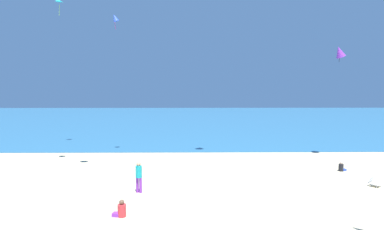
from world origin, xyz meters
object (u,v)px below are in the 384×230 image
(beach_chair_mid_beach, at_px, (374,182))
(kite_blue, at_px, (115,18))
(person_0, at_px, (121,210))
(person_1, at_px, (139,175))
(kite_purple, at_px, (340,52))
(person_2, at_px, (341,167))
(kite_teal, at_px, (59,1))

(beach_chair_mid_beach, distance_m, kite_blue, 22.36)
(person_0, xyz_separation_m, person_1, (0.32, 3.38, 0.72))
(kite_purple, bearing_deg, beach_chair_mid_beach, -97.80)
(person_2, distance_m, kite_blue, 21.02)
(kite_teal, relative_size, kite_purple, 1.07)
(person_1, bearing_deg, beach_chair_mid_beach, -69.03)
(person_0, height_order, person_1, person_1)
(kite_purple, bearing_deg, kite_teal, 167.65)
(kite_teal, distance_m, kite_purple, 25.30)
(beach_chair_mid_beach, bearing_deg, kite_blue, -155.63)
(kite_blue, xyz_separation_m, kite_purple, (18.15, -1.49, -2.91))
(kite_blue, bearing_deg, kite_teal, 147.78)
(person_1, height_order, kite_blue, kite_blue)
(person_0, bearing_deg, person_1, -86.50)
(person_1, bearing_deg, person_0, -168.40)
(beach_chair_mid_beach, height_order, kite_blue, kite_blue)
(person_1, relative_size, kite_purple, 1.28)
(person_1, height_order, kite_purple, kite_purple)
(person_2, bearing_deg, kite_purple, 55.18)
(kite_teal, bearing_deg, person_0, -61.97)
(person_2, relative_size, kite_teal, 0.47)
(person_1, distance_m, person_2, 14.36)
(beach_chair_mid_beach, xyz_separation_m, kite_purple, (0.99, 7.25, 8.45))
(person_0, relative_size, kite_teal, 0.54)
(person_2, xyz_separation_m, kite_purple, (1.26, 3.71, 8.47))
(kite_blue, bearing_deg, beach_chair_mid_beach, -27.02)
(beach_chair_mid_beach, bearing_deg, person_0, -111.61)
(person_0, xyz_separation_m, person_2, (13.93, 7.89, -0.04))
(person_1, distance_m, kite_teal, 20.89)
(person_0, bearing_deg, person_2, -141.57)
(beach_chair_mid_beach, relative_size, person_1, 0.46)
(person_0, relative_size, kite_blue, 0.62)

